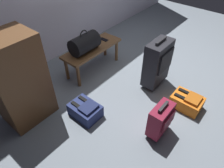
{
  "coord_description": "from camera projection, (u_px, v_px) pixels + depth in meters",
  "views": [
    {
      "loc": [
        -2.32,
        -1.15,
        2.0
      ],
      "look_at": [
        -0.78,
        0.12,
        0.25
      ],
      "focal_mm": 31.99,
      "sensor_mm": 36.0,
      "label": 1
    }
  ],
  "objects": [
    {
      "name": "suitcase_upright_charcoal",
      "position": [
        157.0,
        63.0,
        2.8
      ],
      "size": [
        0.43,
        0.25,
        0.74
      ],
      "color": "black",
      "rests_on": "ground"
    },
    {
      "name": "backpack_navy",
      "position": [
        85.0,
        110.0,
        2.51
      ],
      "size": [
        0.28,
        0.38,
        0.21
      ],
      "color": "navy",
      "rests_on": "ground"
    },
    {
      "name": "duffel_bag_black",
      "position": [
        85.0,
        43.0,
        2.89
      ],
      "size": [
        0.44,
        0.26,
        0.34
      ],
      "color": "black",
      "rests_on": "bench"
    },
    {
      "name": "side_cabinet",
      "position": [
        18.0,
        81.0,
        2.23
      ],
      "size": [
        0.56,
        0.44,
        1.1
      ],
      "color": "brown",
      "rests_on": "ground"
    },
    {
      "name": "backpack_orange",
      "position": [
        187.0,
        102.0,
        2.62
      ],
      "size": [
        0.28,
        0.38,
        0.21
      ],
      "color": "orange",
      "rests_on": "ground"
    },
    {
      "name": "suitcase_small_burgundy",
      "position": [
        161.0,
        119.0,
        2.22
      ],
      "size": [
        0.32,
        0.18,
        0.46
      ],
      "color": "maroon",
      "rests_on": "ground"
    },
    {
      "name": "ground_plane",
      "position": [
        149.0,
        74.0,
        3.21
      ],
      "size": [
        6.6,
        6.6,
        0.0
      ],
      "primitive_type": "plane",
      "color": "slate"
    },
    {
      "name": "cell_phone",
      "position": [
        104.0,
        39.0,
        3.23
      ],
      "size": [
        0.07,
        0.14,
        0.01
      ],
      "color": "black",
      "rests_on": "bench"
    },
    {
      "name": "bench",
      "position": [
        92.0,
        51.0,
        3.1
      ],
      "size": [
        1.0,
        0.36,
        0.41
      ],
      "color": "brown",
      "rests_on": "ground"
    }
  ]
}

